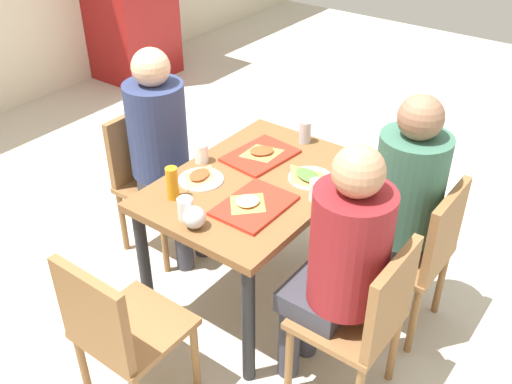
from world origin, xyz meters
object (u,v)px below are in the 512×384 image
(pizza_slice_a, at_px, (248,202))
(pizza_slice_b, at_px, (262,152))
(chair_left_end, at_px, (117,329))
(condiment_bottle, at_px, (172,183))
(chair_near_left, at_px, (365,316))
(paper_plate_center, at_px, (201,179))
(tray_red_near, at_px, (254,205))
(tray_red_far, at_px, (260,155))
(foil_bundle, at_px, (194,217))
(chair_near_right, at_px, (420,249))
(person_in_red, at_px, (341,257))
(plastic_cup_c, at_px, (185,208))
(person_in_brown_jacket, at_px, (400,196))
(chair_far_side, at_px, (149,173))
(plastic_cup_b, at_px, (317,190))
(soda_can, at_px, (305,132))
(paper_plate_near_edge, at_px, (311,178))
(pizza_slice_c, at_px, (199,176))
(pizza_slice_d, at_px, (308,176))
(main_table, at_px, (256,197))
(plastic_cup_a, at_px, (201,153))
(person_far_side, at_px, (163,142))

(pizza_slice_a, relative_size, pizza_slice_b, 0.71)
(chair_left_end, distance_m, condiment_bottle, 0.69)
(chair_near_left, bearing_deg, condiment_bottle, 94.81)
(paper_plate_center, bearing_deg, tray_red_near, -94.55)
(chair_left_end, xyz_separation_m, tray_red_far, (1.12, 0.11, 0.25))
(chair_left_end, xyz_separation_m, foil_bundle, (0.47, -0.02, 0.29))
(chair_near_right, distance_m, person_in_red, 0.62)
(pizza_slice_b, height_order, plastic_cup_c, plastic_cup_c)
(foil_bundle, bearing_deg, person_in_brown_jacket, -39.41)
(chair_far_side, bearing_deg, person_in_red, -101.12)
(person_in_brown_jacket, relative_size, plastic_cup_b, 12.46)
(pizza_slice_a, bearing_deg, soda_can, 10.70)
(paper_plate_center, height_order, soda_can, soda_can)
(paper_plate_near_edge, xyz_separation_m, pizza_slice_a, (-0.37, 0.10, 0.02))
(chair_near_left, bearing_deg, person_in_red, 90.00)
(chair_near_right, bearing_deg, pizza_slice_b, 94.57)
(pizza_slice_c, height_order, pizza_slice_d, same)
(person_in_red, bearing_deg, main_table, 66.40)
(paper_plate_center, distance_m, plastic_cup_a, 0.18)
(tray_red_near, bearing_deg, pizza_slice_d, -10.69)
(chair_near_left, xyz_separation_m, pizza_slice_b, (0.48, 0.88, 0.27))
(tray_red_near, height_order, pizza_slice_c, pizza_slice_c)
(main_table, height_order, paper_plate_near_edge, paper_plate_near_edge)
(foil_bundle, bearing_deg, chair_far_side, 59.36)
(chair_far_side, bearing_deg, pizza_slice_b, -72.67)
(person_in_red, height_order, foil_bundle, person_in_red)
(chair_far_side, bearing_deg, paper_plate_center, -106.46)
(plastic_cup_c, bearing_deg, tray_red_far, 5.21)
(paper_plate_center, relative_size, pizza_slice_d, 0.88)
(chair_far_side, bearing_deg, main_table, -90.00)
(chair_near_right, xyz_separation_m, person_in_brown_jacket, (-0.00, 0.14, 0.25))
(person_in_brown_jacket, xyz_separation_m, foil_bundle, (-0.74, 0.61, 0.04))
(chair_left_end, height_order, tray_red_far, chair_left_end)
(person_far_side, relative_size, soda_can, 10.21)
(pizza_slice_c, height_order, soda_can, soda_can)
(pizza_slice_b, xyz_separation_m, soda_can, (0.26, -0.10, 0.04))
(pizza_slice_a, bearing_deg, plastic_cup_c, 144.24)
(chair_near_left, height_order, chair_far_side, same)
(chair_near_right, relative_size, foil_bundle, 8.36)
(person_far_side, height_order, plastic_cup_a, person_far_side)
(chair_left_end, distance_m, person_far_side, 1.15)
(person_far_side, distance_m, tray_red_near, 0.78)
(pizza_slice_c, relative_size, plastic_cup_c, 2.06)
(chair_near_right, bearing_deg, pizza_slice_a, 126.21)
(chair_far_side, relative_size, condiment_bottle, 5.22)
(chair_far_side, relative_size, foil_bundle, 8.36)
(chair_near_left, bearing_deg, soda_can, 46.74)
(pizza_slice_c, bearing_deg, soda_can, -18.29)
(chair_near_right, bearing_deg, chair_far_side, 100.13)
(tray_red_far, xyz_separation_m, condiment_bottle, (-0.55, 0.10, 0.07))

